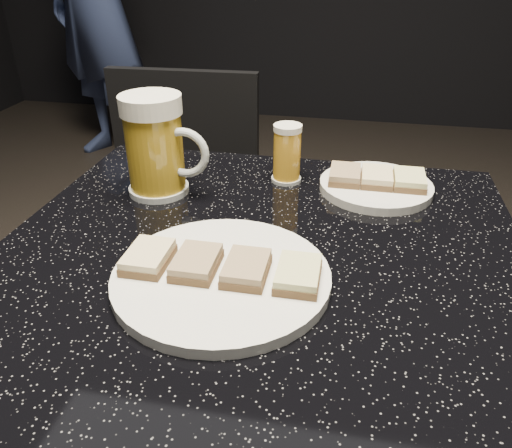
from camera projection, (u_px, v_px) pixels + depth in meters
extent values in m
cylinder|color=white|center=(222.00, 277.00, 0.59)|extent=(0.26, 0.26, 0.01)
cylinder|color=white|center=(376.00, 186.00, 0.81)|extent=(0.18, 0.18, 0.01)
cylinder|color=black|center=(256.00, 448.00, 0.83)|extent=(0.10, 0.10, 0.69)
cube|color=black|center=(256.00, 267.00, 0.65)|extent=(0.70, 0.70, 0.03)
cylinder|color=silver|center=(159.00, 189.00, 0.81)|extent=(0.10, 0.10, 0.01)
cylinder|color=gold|center=(155.00, 151.00, 0.78)|extent=(0.09, 0.09, 0.12)
cylinder|color=white|center=(150.00, 104.00, 0.74)|extent=(0.09, 0.09, 0.03)
torus|color=silver|center=(184.00, 153.00, 0.76)|extent=(0.08, 0.01, 0.08)
cylinder|color=silver|center=(286.00, 179.00, 0.85)|extent=(0.05, 0.05, 0.01)
cylinder|color=#F5AB28|center=(287.00, 155.00, 0.83)|extent=(0.05, 0.05, 0.08)
cylinder|color=white|center=(288.00, 128.00, 0.81)|extent=(0.05, 0.05, 0.01)
cube|color=black|center=(172.00, 256.00, 1.19)|extent=(0.37, 0.37, 0.04)
cylinder|color=black|center=(99.00, 367.00, 1.20)|extent=(0.03, 0.03, 0.43)
cylinder|color=black|center=(224.00, 383.00, 1.15)|extent=(0.03, 0.03, 0.43)
cylinder|color=black|center=(145.00, 290.00, 1.46)|extent=(0.03, 0.03, 0.43)
cylinder|color=black|center=(248.00, 301.00, 1.42)|extent=(0.03, 0.03, 0.43)
cube|color=black|center=(186.00, 145.00, 1.23)|extent=(0.36, 0.04, 0.36)
cube|color=#4C3521|center=(149.00, 260.00, 0.60)|extent=(0.05, 0.07, 0.01)
cube|color=beige|center=(148.00, 254.00, 0.60)|extent=(0.05, 0.07, 0.01)
cube|color=#4C3521|center=(197.00, 266.00, 0.59)|extent=(0.05, 0.07, 0.01)
cube|color=#8C7251|center=(196.00, 259.00, 0.59)|extent=(0.05, 0.07, 0.01)
cube|color=#4C3521|center=(246.00, 271.00, 0.58)|extent=(0.05, 0.07, 0.01)
cube|color=#8C7251|center=(246.00, 265.00, 0.58)|extent=(0.05, 0.07, 0.01)
cube|color=#4C3521|center=(298.00, 277.00, 0.57)|extent=(0.05, 0.07, 0.01)
cube|color=#D1D184|center=(298.00, 271.00, 0.57)|extent=(0.05, 0.07, 0.01)
cube|color=#4C3521|center=(345.00, 177.00, 0.82)|extent=(0.05, 0.07, 0.01)
cube|color=#8C7251|center=(345.00, 172.00, 0.81)|extent=(0.05, 0.07, 0.01)
cube|color=#4C3521|center=(377.00, 180.00, 0.81)|extent=(0.05, 0.07, 0.01)
cube|color=beige|center=(377.00, 174.00, 0.80)|extent=(0.05, 0.07, 0.01)
cube|color=#4C3521|center=(409.00, 182.00, 0.80)|extent=(0.05, 0.07, 0.01)
cube|color=#D1D184|center=(410.00, 177.00, 0.79)|extent=(0.05, 0.07, 0.01)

